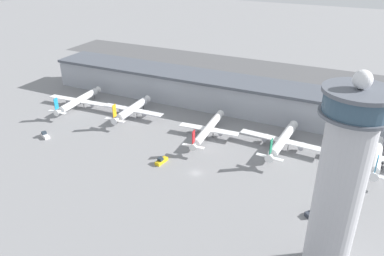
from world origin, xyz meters
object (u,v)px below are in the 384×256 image
Objects in this scene: airplane_gate_alpha at (79,100)px; service_truck_fuel at (45,135)px; service_truck_water at (315,212)px; airplane_gate_echo at (376,157)px; airplane_gate_bravo at (132,109)px; airplane_gate_delta at (282,140)px; service_truck_baggage at (161,161)px; airplane_gate_charlie at (208,129)px; control_tower at (341,182)px.

service_truck_fuel is at bearing -75.41° from airplane_gate_alpha.
airplane_gate_echo is at bearing 67.87° from service_truck_water.
airplane_gate_delta reaches higher than airplane_gate_bravo.
airplane_gate_echo reaches higher than airplane_gate_bravo.
airplane_gate_delta is 116.03m from service_truck_fuel.
service_truck_fuel reaches higher than service_truck_baggage.
airplane_gate_echo is 5.33× the size of service_truck_baggage.
airplane_gate_charlie is 76.19m from airplane_gate_echo.
control_tower reaches higher than service_truck_baggage.
control_tower is 73.45m from airplane_gate_echo.
control_tower is at bearing -22.74° from service_truck_baggage.
service_truck_water is at bearing -1.29° from service_truck_fuel.
service_truck_fuel is (-137.19, 26.59, -29.54)m from control_tower.
airplane_gate_alpha is 119.00m from airplane_gate_delta.
service_truck_baggage is (74.07, -33.42, -3.20)m from airplane_gate_alpha.
airplane_gate_echo is at bearing 1.34° from airplane_gate_alpha.
control_tower is 162.39m from airplane_gate_alpha.
airplane_gate_charlie is at bearing -4.64° from airplane_gate_bravo.
airplane_gate_echo is (11.93, 67.67, -25.93)m from control_tower.
airplane_gate_alpha is 81.32m from service_truck_baggage.
airplane_gate_alpha is at bearing 104.59° from service_truck_fuel.
service_truck_fuel is (-149.12, -41.08, -3.61)m from airplane_gate_echo.
airplane_gate_alpha is 35.71m from airplane_gate_bravo.
airplane_gate_bravo is (35.67, 1.76, 0.35)m from airplane_gate_alpha.
control_tower reaches higher than airplane_gate_charlie.
airplane_gate_delta is at bearing 37.86° from service_truck_baggage.
airplane_gate_alpha reaches higher than service_truck_fuel.
airplane_gate_charlie is at bearing 135.98° from control_tower.
service_truck_water is (58.07, -38.23, -3.27)m from airplane_gate_charlie.
airplane_gate_alpha is at bearing -178.66° from airplane_gate_echo.
airplane_gate_delta reaches higher than service_truck_baggage.
control_tower is 1.69× the size of airplane_gate_bravo.
airplane_gate_bravo is 123.20m from airplane_gate_echo.
control_tower is at bearing -44.02° from airplane_gate_charlie.
airplane_gate_alpha is at bearing 156.48° from control_tower.
airplane_gate_alpha is 158.89m from airplane_gate_echo.
control_tower is 92.83m from airplane_gate_charlie.
control_tower is at bearing -30.57° from airplane_gate_bravo.
airplane_gate_bravo is 0.88× the size of airplane_gate_charlie.
airplane_gate_alpha is (-146.92, 63.95, -26.37)m from control_tower.
airplane_gate_bravo reaches higher than airplane_gate_alpha.
airplane_gate_bravo is (-111.25, 65.71, -26.02)m from control_tower.
service_truck_baggage is (-8.80, -31.35, -3.36)m from airplane_gate_charlie.
airplane_gate_charlie is 32.73m from service_truck_baggage.
service_truck_fuel is (-73.15, -35.29, -3.32)m from airplane_gate_charlie.
airplane_gate_bravo is 47.36m from airplane_gate_charlie.
airplane_gate_alpha is 38.73m from service_truck_fuel.
airplane_gate_echo is (39.86, 2.23, -0.06)m from airplane_gate_delta.
airplane_gate_delta is 47.35m from service_truck_water.
service_truck_water is at bearing -62.29° from airplane_gate_delta.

